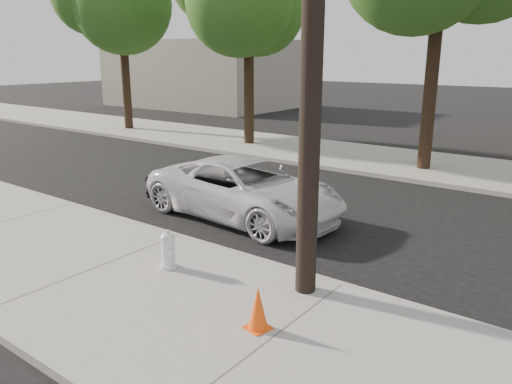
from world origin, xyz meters
TOP-DOWN VIEW (x-y plane):
  - ground at (0.00, 0.00)m, footprint 120.00×120.00m
  - near_sidewalk at (0.00, -4.30)m, footprint 90.00×4.40m
  - far_sidewalk at (0.00, 8.50)m, footprint 90.00×5.00m
  - curb_near at (0.00, -2.10)m, footprint 90.00×0.12m
  - building_far at (-20.00, 20.00)m, footprint 14.00×8.00m
  - utility_pole at (3.60, -2.70)m, footprint 1.40×0.34m
  - tree_a at (-13.80, 7.85)m, footprint 4.65×4.50m
  - tree_b at (-5.81, 8.06)m, footprint 4.34×4.20m
  - police_cruiser at (0.11, 0.10)m, footprint 5.43×2.79m
  - fire_hydrant at (1.09, -3.43)m, footprint 0.37×0.33m
  - traffic_cone at (3.69, -4.16)m, footprint 0.40×0.40m

SIDE VIEW (x-z plane):
  - ground at x=0.00m, z-range 0.00..0.00m
  - near_sidewalk at x=0.00m, z-range 0.00..0.15m
  - far_sidewalk at x=0.00m, z-range 0.00..0.15m
  - curb_near at x=0.00m, z-range -0.01..0.15m
  - traffic_cone at x=3.69m, z-range 0.14..0.79m
  - fire_hydrant at x=1.09m, z-range 0.14..0.82m
  - police_cruiser at x=0.11m, z-range 0.00..1.46m
  - building_far at x=-20.00m, z-range 0.00..5.00m
  - utility_pole at x=3.60m, z-range 0.20..9.20m
  - tree_b at x=-5.81m, z-range 1.93..10.38m
  - tree_a at x=-13.80m, z-range 2.03..11.03m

